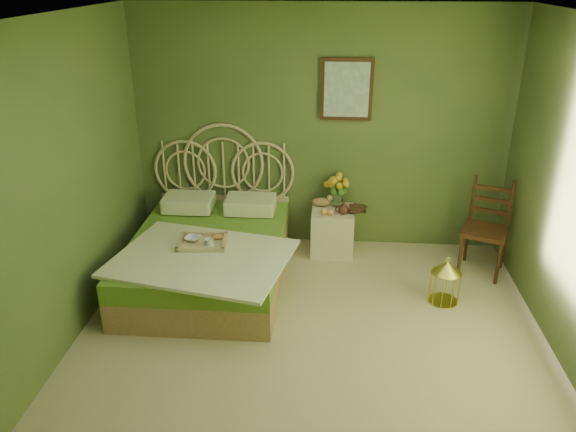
# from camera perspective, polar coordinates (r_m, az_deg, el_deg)

# --- Properties ---
(floor) EXTENTS (4.50, 4.50, 0.00)m
(floor) POSITION_cam_1_polar(r_m,az_deg,el_deg) (4.63, 2.17, -14.87)
(floor) COLOR tan
(floor) RESTS_ON ground
(ceiling) EXTENTS (4.50, 4.50, 0.00)m
(ceiling) POSITION_cam_1_polar(r_m,az_deg,el_deg) (3.62, 2.84, 19.15)
(ceiling) COLOR silver
(ceiling) RESTS_ON wall_back
(wall_back) EXTENTS (4.00, 0.00, 4.00)m
(wall_back) POSITION_cam_1_polar(r_m,az_deg,el_deg) (6.07, 3.29, 8.63)
(wall_back) COLOR #5D6B38
(wall_back) RESTS_ON floor
(wall_left) EXTENTS (0.00, 4.50, 4.50)m
(wall_left) POSITION_cam_1_polar(r_m,az_deg,el_deg) (4.47, -24.06, 0.80)
(wall_left) COLOR #5D6B38
(wall_left) RESTS_ON floor
(wall_art) EXTENTS (0.54, 0.04, 0.64)m
(wall_art) POSITION_cam_1_polar(r_m,az_deg,el_deg) (5.94, 5.98, 12.66)
(wall_art) COLOR #361A0E
(wall_art) RESTS_ON wall_back
(bed) EXTENTS (1.73, 2.18, 1.35)m
(bed) POSITION_cam_1_polar(r_m,az_deg,el_deg) (5.67, -8.01, -3.64)
(bed) COLOR tan
(bed) RESTS_ON floor
(nightstand) EXTENTS (0.46, 0.47, 0.93)m
(nightstand) POSITION_cam_1_polar(r_m,az_deg,el_deg) (6.16, 4.59, -0.67)
(nightstand) COLOR beige
(nightstand) RESTS_ON floor
(chair) EXTENTS (0.56, 0.56, 0.97)m
(chair) POSITION_cam_1_polar(r_m,az_deg,el_deg) (6.04, 19.32, -0.49)
(chair) COLOR #361A0E
(chair) RESTS_ON floor
(birdcage) EXTENTS (0.28, 0.28, 0.42)m
(birdcage) POSITION_cam_1_polar(r_m,az_deg,el_deg) (5.48, 15.68, -6.49)
(birdcage) COLOR gold
(birdcage) RESTS_ON floor
(book_lower) EXTENTS (0.18, 0.23, 0.02)m
(book_lower) POSITION_cam_1_polar(r_m,az_deg,el_deg) (6.10, 6.27, 0.73)
(book_lower) COLOR #381E0F
(book_lower) RESTS_ON nightstand
(book_upper) EXTENTS (0.26, 0.28, 0.02)m
(book_upper) POSITION_cam_1_polar(r_m,az_deg,el_deg) (6.09, 6.28, 0.90)
(book_upper) COLOR #472819
(book_upper) RESTS_ON nightstand
(cereal_bowl) EXTENTS (0.18, 0.18, 0.04)m
(cereal_bowl) POSITION_cam_1_polar(r_m,az_deg,el_deg) (5.41, -9.62, -2.28)
(cereal_bowl) COLOR white
(cereal_bowl) RESTS_ON bed
(coffee_cup) EXTENTS (0.10, 0.10, 0.08)m
(coffee_cup) POSITION_cam_1_polar(r_m,az_deg,el_deg) (5.27, -8.01, -2.69)
(coffee_cup) COLOR white
(coffee_cup) RESTS_ON bed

